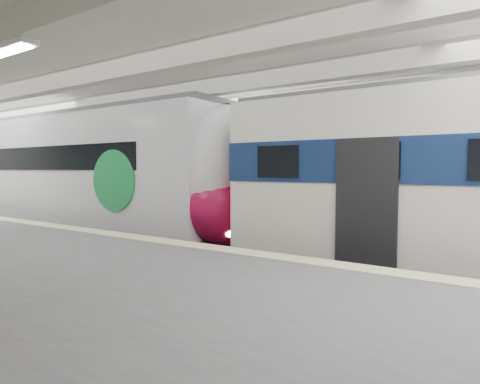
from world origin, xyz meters
The scene contains 3 objects.
station_hall centered at (0.00, -1.74, 3.24)m, with size 36.00×24.00×5.75m.
modern_emu centered at (-5.12, 0.00, 2.40)m, with size 15.41×3.18×4.89m.
far_train centered at (-2.28, 5.50, 2.29)m, with size 13.89×2.89×4.44m.
Camera 1 is at (7.65, -9.84, 2.76)m, focal length 30.00 mm.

